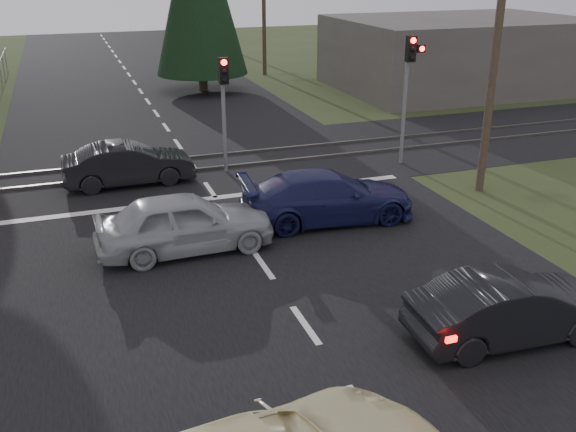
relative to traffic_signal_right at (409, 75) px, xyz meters
name	(u,v)px	position (x,y,z in m)	size (l,w,h in m)	color
ground	(305,325)	(-7.55, -9.47, -3.31)	(120.00, 120.00, 0.00)	#2C3B1A
road	(204,181)	(-7.55, 0.53, -3.31)	(14.00, 100.00, 0.01)	black
rail_corridor	(192,165)	(-7.55, 2.53, -3.31)	(120.00, 8.00, 0.01)	black
stop_line	(216,198)	(-7.55, -1.27, -3.30)	(13.00, 0.35, 0.00)	silver
rail_near	(197,170)	(-7.55, 1.73, -3.26)	(120.00, 0.12, 0.10)	#59544C
rail_far	(188,158)	(-7.55, 3.33, -3.26)	(120.00, 0.12, 0.10)	#59544C
traffic_signal_right	(409,75)	(0.00, 0.00, 0.00)	(0.68, 0.48, 4.70)	slate
traffic_signal_center	(224,95)	(-6.55, 1.20, -0.51)	(0.32, 0.48, 4.10)	slate
utility_pole_near	(496,46)	(0.95, -3.47, 1.41)	(1.80, 0.26, 9.00)	#4C3D2D
utility_pole_mid	(264,0)	(0.95, 20.53, 1.41)	(1.80, 0.26, 9.00)	#4C3D2D
building_right	(459,53)	(10.45, 12.53, -1.31)	(14.00, 10.00, 4.00)	#59514C
dark_hatchback	(511,308)	(-3.82, -11.29, -2.62)	(1.47, 4.23, 1.39)	black
silver_car	(185,223)	(-9.20, -4.91, -2.52)	(1.87, 4.65, 1.58)	#999CA0
blue_sedan	(327,197)	(-4.87, -4.22, -2.57)	(2.09, 5.13, 1.49)	#171945
dark_car_far	(129,164)	(-10.00, 1.03, -2.60)	(1.52, 4.36, 1.44)	black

